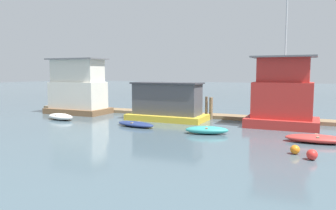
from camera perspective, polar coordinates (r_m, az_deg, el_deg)
The scene contains 14 objects.
ground_plane at distance 28.62m, azimuth 0.83°, elevation -2.60°, with size 200.00×200.00×0.00m, color #475B66.
dock_walkway at distance 31.20m, azimuth 2.91°, elevation -1.63°, with size 33.80×1.79×0.30m, color #846B4C.
houseboat_brown at distance 34.10m, azimuth -15.43°, elevation 2.78°, with size 6.13×3.51×5.50m.
houseboat_yellow at distance 28.35m, azimuth -0.17°, elevation 0.38°, with size 6.81×3.24×3.28m.
houseboat_red at distance 26.21m, azimuth 19.31°, elevation 1.30°, with size 5.27×3.52×9.60m.
dinghy_white at distance 30.19m, azimuth -18.21°, elevation -1.93°, with size 3.12×1.88×0.54m.
dinghy_navy at distance 25.23m, azimuth -5.67°, elevation -3.33°, with size 3.62×1.91×0.39m.
dinghy_teal at distance 22.37m, azimuth 6.77°, elevation -4.34°, with size 3.12×1.96×0.53m.
dinghy_red at distance 21.39m, azimuth 24.52°, elevation -5.36°, with size 3.69×1.68×0.48m.
mooring_post_near_left at distance 27.97m, azimuth 19.31°, elevation -1.56°, with size 0.27×0.27×1.52m, color brown.
mooring_post_centre at distance 29.19m, azimuth 6.70°, elevation -0.49°, with size 0.23×0.23×2.01m, color brown.
mooring_post_far_left at distance 29.07m, azimuth 7.49°, elevation -0.59°, with size 0.31×0.31×1.94m, color #846B4C.
buoy_red at distance 17.22m, azimuth 23.79°, elevation -7.91°, with size 0.52×0.52×0.52m, color red.
buoy_orange at distance 18.07m, azimuth 21.24°, elevation -7.24°, with size 0.48×0.48×0.48m, color orange.
Camera 1 is at (11.28, -25.96, 4.21)m, focal length 35.00 mm.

